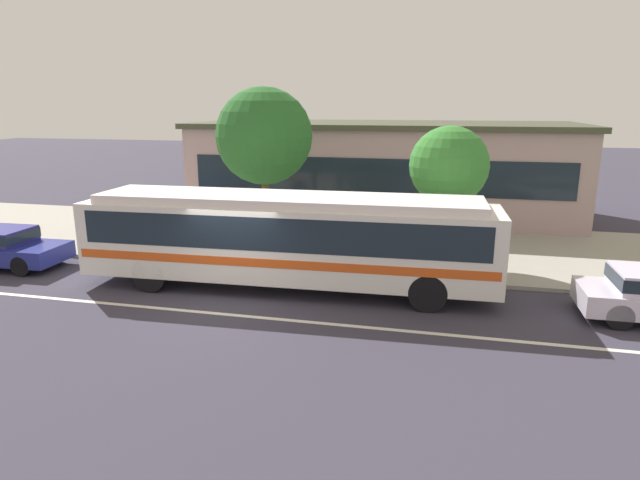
{
  "coord_description": "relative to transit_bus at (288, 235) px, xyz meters",
  "views": [
    {
      "loc": [
        5.52,
        -12.89,
        5.26
      ],
      "look_at": [
        1.95,
        2.34,
        1.3
      ],
      "focal_mm": 30.39,
      "sensor_mm": 36.0,
      "label": 1
    }
  ],
  "objects": [
    {
      "name": "pedestrian_waiting_near_sign",
      "position": [
        2.28,
        3.16,
        -0.49
      ],
      "size": [
        0.35,
        0.35,
        1.69
      ],
      "color": "slate",
      "rests_on": "sidewalk_slab"
    },
    {
      "name": "lane_stripe_center",
      "position": [
        -1.18,
        -2.34,
        -1.6
      ],
      "size": [
        56.0,
        0.16,
        0.01
      ],
      "primitive_type": "cube",
      "color": "silver",
      "rests_on": "ground_plane"
    },
    {
      "name": "street_tree_near_stop",
      "position": [
        -2.15,
        4.4,
        2.5
      ],
      "size": [
        3.49,
        3.49,
        5.74
      ],
      "color": "brown",
      "rests_on": "sidewalk_slab"
    },
    {
      "name": "pedestrian_standing_by_tree",
      "position": [
        0.87,
        2.23,
        -0.48
      ],
      "size": [
        0.4,
        0.4,
        1.71
      ],
      "color": "#2F282F",
      "rests_on": "sidewalk_slab"
    },
    {
      "name": "sidewalk_slab",
      "position": [
        -1.18,
        5.35,
        -1.54
      ],
      "size": [
        60.0,
        8.0,
        0.12
      ],
      "primitive_type": "cube",
      "color": "#9D978B",
      "rests_on": "ground_plane"
    },
    {
      "name": "station_building",
      "position": [
        1.35,
        11.78,
        0.6
      ],
      "size": [
        17.78,
        7.57,
        4.38
      ],
      "color": "#B29195",
      "rests_on": "ground_plane"
    },
    {
      "name": "pedestrian_walking_along_curb",
      "position": [
        -1.21,
        2.43,
        -0.48
      ],
      "size": [
        0.39,
        0.39,
        1.71
      ],
      "color": "#32333D",
      "rests_on": "sidewalk_slab"
    },
    {
      "name": "transit_bus",
      "position": [
        0.0,
        0.0,
        0.0
      ],
      "size": [
        11.9,
        2.83,
        2.75
      ],
      "color": "silver",
      "rests_on": "ground_plane"
    },
    {
      "name": "street_tree_mid_block",
      "position": [
        4.4,
        3.41,
        1.68
      ],
      "size": [
        2.53,
        2.53,
        4.47
      ],
      "color": "brown",
      "rests_on": "sidewalk_slab"
    },
    {
      "name": "ground_plane",
      "position": [
        -1.18,
        -1.54,
        -1.6
      ],
      "size": [
        120.0,
        120.0,
        0.0
      ],
      "primitive_type": "plane",
      "color": "#363341"
    }
  ]
}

